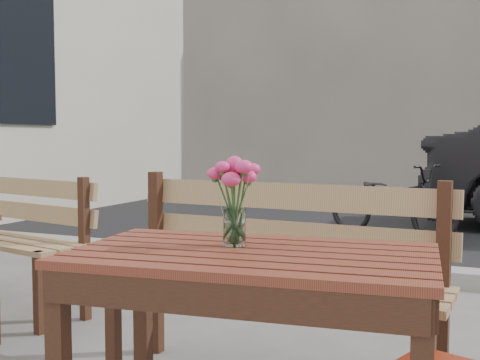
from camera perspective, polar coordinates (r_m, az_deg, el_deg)
The scene contains 7 objects.
street at distance 7.00m, azimuth 15.92°, elevation -5.10°, with size 30.00×8.12×0.12m.
backdrop_buildings at distance 16.39m, azimuth 20.98°, elevation 12.48°, with size 15.50×4.00×8.00m.
main_table at distance 2.06m, azimuth 1.09°, elevation -10.10°, with size 1.27×0.83×0.74m.
main_bench at distance 2.75m, azimuth 3.45°, elevation -7.20°, with size 1.59×0.56×0.97m.
main_vase at distance 2.10m, azimuth -0.54°, elevation -0.98°, with size 0.17×0.17×0.32m.
second_bench at distance 4.30m, azimuth -21.09°, elevation -3.92°, with size 1.51×0.73×0.90m.
bicycle at distance 6.95m, azimuth 14.14°, elevation -1.90°, with size 0.56×1.59×0.84m, color black.
Camera 1 is at (0.85, -1.79, 1.12)m, focal length 45.00 mm.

